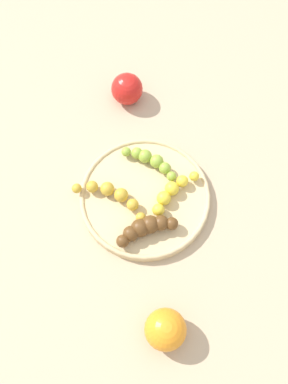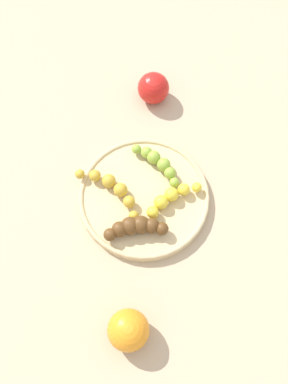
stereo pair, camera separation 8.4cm
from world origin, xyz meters
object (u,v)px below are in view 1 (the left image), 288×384
(banana_green, at_px, (150,160))
(banana_overripe, at_px, (145,228))
(apple_red, at_px, (126,89))
(fruit_bowl, at_px, (144,197))
(banana_yellow, at_px, (169,195))
(banana_spotted, at_px, (112,195))
(orange_fruit, at_px, (164,329))

(banana_green, distance_m, banana_overripe, 0.15)
(banana_green, xyz_separation_m, apple_red, (0.05, -0.18, 0.00))
(fruit_bowl, height_order, banana_yellow, banana_yellow)
(fruit_bowl, xyz_separation_m, banana_spotted, (0.07, 0.00, 0.02))
(fruit_bowl, xyz_separation_m, orange_fruit, (-0.04, 0.27, 0.03))
(banana_yellow, xyz_separation_m, orange_fruit, (0.01, 0.26, 0.00))
(banana_yellow, distance_m, banana_green, 0.09)
(apple_red, bearing_deg, orange_fruit, 98.62)
(banana_green, bearing_deg, orange_fruit, -144.68)
(fruit_bowl, distance_m, banana_yellow, 0.06)
(fruit_bowl, height_order, orange_fruit, orange_fruit)
(banana_yellow, xyz_separation_m, banana_green, (0.04, -0.08, -0.00))
(banana_overripe, relative_size, apple_red, 1.68)
(banana_yellow, relative_size, apple_red, 1.70)
(orange_fruit, bearing_deg, apple_red, -81.38)
(banana_overripe, bearing_deg, banana_spotted, 22.61)
(orange_fruit, height_order, apple_red, orange_fruit)
(banana_overripe, relative_size, orange_fruit, 1.60)
(banana_spotted, distance_m, banana_overripe, 0.10)
(banana_yellow, bearing_deg, banana_green, -26.07)
(banana_yellow, bearing_deg, fruit_bowl, 33.36)
(fruit_bowl, relative_size, banana_yellow, 2.21)
(banana_spotted, height_order, banana_overripe, banana_overripe)
(banana_yellow, height_order, banana_green, same)
(fruit_bowl, xyz_separation_m, banana_green, (-0.01, -0.08, 0.02))
(banana_yellow, height_order, banana_spotted, same)
(fruit_bowl, bearing_deg, banana_spotted, 4.30)
(banana_spotted, bearing_deg, banana_overripe, -111.26)
(banana_green, xyz_separation_m, orange_fruit, (-0.03, 0.34, 0.00))
(banana_spotted, xyz_separation_m, orange_fruit, (-0.10, 0.26, 0.00))
(banana_spotted, bearing_deg, banana_yellow, -64.24)
(fruit_bowl, distance_m, orange_fruit, 0.27)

